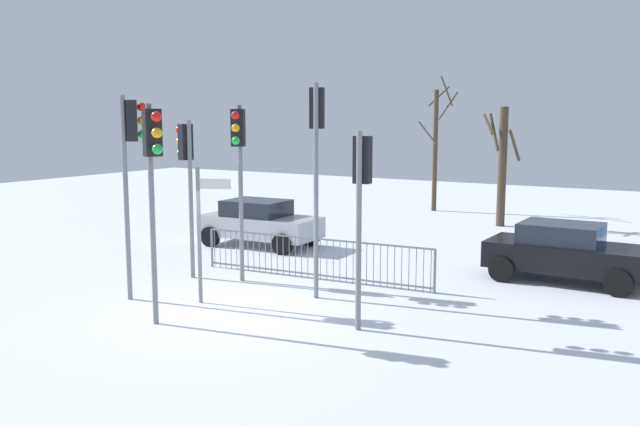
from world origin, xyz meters
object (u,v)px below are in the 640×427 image
direction_sign_post (202,228)px  traffic_light_rear_right (153,165)px  car_black_far (565,251)px  bare_tree_left (436,146)px  traffic_light_foreground_left (317,142)px  bare_tree_centre (502,164)px  car_silver_near (259,222)px  traffic_light_foreground_right (362,185)px  traffic_light_mid_right (186,163)px  traffic_light_mid_left (239,153)px  traffic_light_rear_left (131,151)px

direction_sign_post → traffic_light_rear_right: bearing=-99.9°
car_black_far → bare_tree_left: (-7.61, 10.49, 2.09)m
traffic_light_foreground_left → bare_tree_left: size_ratio=0.83×
car_black_far → bare_tree_centre: size_ratio=0.85×
traffic_light_foreground_left → bare_tree_centre: traffic_light_foreground_left is taller
traffic_light_rear_right → car_silver_near: 8.76m
traffic_light_foreground_right → direction_sign_post: (-3.82, -0.24, -1.12)m
traffic_light_foreground_left → traffic_light_foreground_right: (1.95, -1.54, -0.72)m
direction_sign_post → bare_tree_left: (-1.19, 16.67, 1.17)m
car_silver_near → traffic_light_mid_right: bearing=-80.1°
traffic_light_mid_left → traffic_light_foreground_left: traffic_light_foreground_left is taller
traffic_light_foreground_right → direction_sign_post: 3.98m
traffic_light_mid_left → traffic_light_foreground_left: 2.35m
traffic_light_rear_left → direction_sign_post: (1.55, 0.51, -1.65)m
traffic_light_mid_left → bare_tree_left: size_ratio=0.75×
car_silver_near → bare_tree_centre: bearing=53.3°
traffic_light_mid_right → direction_sign_post: bearing=-117.7°
traffic_light_mid_left → car_black_far: traffic_light_mid_left is taller
direction_sign_post → car_black_far: size_ratio=0.79×
traffic_light_rear_right → bare_tree_centre: 15.87m
car_silver_near → bare_tree_left: size_ratio=0.67×
traffic_light_mid_right → traffic_light_foreground_right: size_ratio=1.05×
traffic_light_rear_left → bare_tree_centre: traffic_light_rear_left is taller
traffic_light_foreground_right → car_black_far: (2.60, 5.94, -2.04)m
traffic_light_mid_right → traffic_light_rear_left: traffic_light_rear_left is taller
traffic_light_rear_right → bare_tree_left: bearing=-149.7°
car_silver_near → traffic_light_rear_right: bearing=-69.7°
car_silver_near → bare_tree_centre: bare_tree_centre is taller
traffic_light_mid_left → traffic_light_foreground_right: traffic_light_mid_left is taller
direction_sign_post → traffic_light_mid_left: bearing=82.3°
traffic_light_foreground_left → traffic_light_foreground_right: bearing=-61.7°
traffic_light_foreground_left → traffic_light_foreground_right: 2.59m
bare_tree_left → bare_tree_centre: 4.61m
car_silver_near → bare_tree_left: (1.71, 10.63, 2.09)m
traffic_light_foreground_right → direction_sign_post: size_ratio=1.27×
traffic_light_foreground_right → traffic_light_rear_left: bearing=-178.2°
traffic_light_mid_left → car_silver_near: bearing=-83.7°
direction_sign_post → car_silver_near: size_ratio=0.78×
traffic_light_mid_right → direction_sign_post: size_ratio=1.33×
traffic_light_foreground_right → bare_tree_centre: bare_tree_centre is taller
traffic_light_mid_right → traffic_light_mid_left: traffic_light_mid_left is taller
traffic_light_rear_left → bare_tree_centre: (4.06, 14.48, -0.97)m
direction_sign_post → car_black_far: direction_sign_post is taller
traffic_light_rear_left → traffic_light_mid_left: traffic_light_rear_left is taller
traffic_light_rear_left → traffic_light_foreground_left: traffic_light_foreground_left is taller
bare_tree_left → bare_tree_centre: size_ratio=1.30×
car_black_far → car_silver_near: bearing=-178.5°
traffic_light_rear_right → direction_sign_post: bearing=-143.3°
traffic_light_mid_left → bare_tree_centre: size_ratio=0.98×
traffic_light_foreground_left → traffic_light_foreground_right: size_ratio=1.26×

